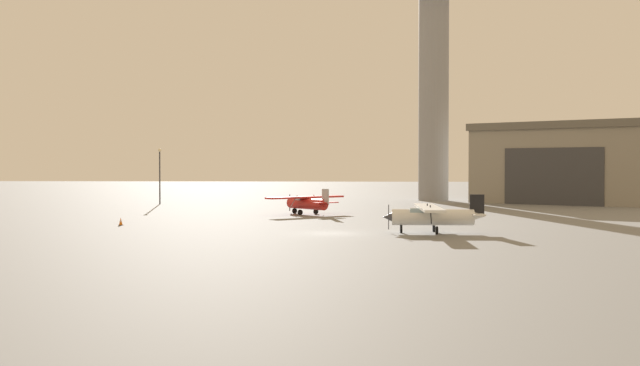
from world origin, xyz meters
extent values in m
plane|color=slate|center=(0.00, 0.00, 0.00)|extent=(400.00, 400.00, 0.00)
cylinder|color=gray|center=(12.03, 56.16, 15.35)|extent=(4.44, 4.44, 30.69)
cube|color=gray|center=(31.89, 52.71, 5.00)|extent=(30.99, 30.02, 9.99)
cube|color=#625C52|center=(31.89, 52.71, 10.49)|extent=(31.81, 30.84, 1.00)
cube|color=#38383A|center=(26.48, 43.77, 3.75)|extent=(11.21, 6.87, 7.50)
cylinder|color=white|center=(7.54, 0.74, 1.20)|extent=(6.16, 1.36, 1.22)
cone|color=#38383D|center=(4.24, 0.67, 1.20)|extent=(0.90, 0.87, 0.85)
cube|color=#38383D|center=(4.24, 0.67, 1.20)|extent=(0.06, 0.10, 1.87)
cube|color=white|center=(7.24, 0.73, 1.91)|extent=(1.69, 9.86, 0.20)
cylinder|color=black|center=(7.21, 2.31, 1.50)|extent=(0.10, 0.97, 1.33)
cylinder|color=black|center=(7.28, -0.84, 1.50)|extent=(0.10, 0.97, 1.33)
cube|color=#99B7C6|center=(6.36, 0.71, 1.53)|extent=(1.10, 1.00, 0.69)
cone|color=white|center=(10.84, 0.81, 1.30)|extent=(1.40, 0.94, 0.91)
cube|color=black|center=(10.84, 0.81, 2.08)|extent=(1.08, 0.14, 1.67)
cube|color=white|center=(10.84, 0.81, 1.45)|extent=(0.95, 2.97, 0.10)
cylinder|color=black|center=(5.18, 0.69, 0.29)|extent=(0.18, 0.59, 0.59)
cylinder|color=black|center=(7.71, 1.83, 0.29)|extent=(0.18, 0.59, 0.59)
cylinder|color=black|center=(7.76, -0.34, 0.29)|extent=(0.18, 0.59, 0.59)
cylinder|color=red|center=(-3.81, 22.21, 1.14)|extent=(4.71, 5.11, 1.15)
cone|color=#38383D|center=(-5.88, 24.55, 1.14)|extent=(1.16, 1.16, 0.81)
cube|color=#38383D|center=(-5.88, 24.55, 1.14)|extent=(0.11, 0.10, 1.77)
cube|color=red|center=(-4.00, 22.42, 1.80)|extent=(7.89, 7.21, 0.19)
cylinder|color=#B7BABF|center=(-2.88, 23.41, 1.42)|extent=(0.73, 0.66, 1.26)
cylinder|color=#B7BABF|center=(-5.11, 21.43, 1.42)|extent=(0.73, 0.66, 1.26)
cube|color=#99B7C6|center=(-4.55, 23.05, 1.45)|extent=(1.37, 1.38, 0.65)
cone|color=red|center=(-1.74, 19.87, 1.23)|extent=(1.51, 1.55, 0.87)
cube|color=#B7BABF|center=(-1.74, 19.87, 1.97)|extent=(0.76, 0.84, 1.58)
cube|color=red|center=(-1.74, 19.87, 1.37)|extent=(2.65, 2.48, 0.09)
cylinder|color=black|center=(-5.29, 23.88, 0.28)|extent=(0.52, 0.48, 0.56)
cylinder|color=black|center=(-2.92, 22.75, 0.28)|extent=(0.52, 0.48, 0.56)
cylinder|color=black|center=(-4.45, 21.39, 0.28)|extent=(0.52, 0.48, 0.56)
cylinder|color=#38383D|center=(-25.40, 42.88, 3.51)|extent=(0.18, 0.18, 7.01)
sphere|color=#F9E5B2|center=(-25.40, 42.88, 7.23)|extent=(0.44, 0.44, 0.44)
cube|color=black|center=(-18.44, 6.61, 0.02)|extent=(0.36, 0.36, 0.04)
cone|color=orange|center=(-18.44, 6.61, 0.35)|extent=(0.30, 0.30, 0.61)
cylinder|color=white|center=(-18.44, 6.61, 0.38)|extent=(0.21, 0.21, 0.08)
camera|label=1|loc=(2.99, -56.44, 4.98)|focal=42.42mm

